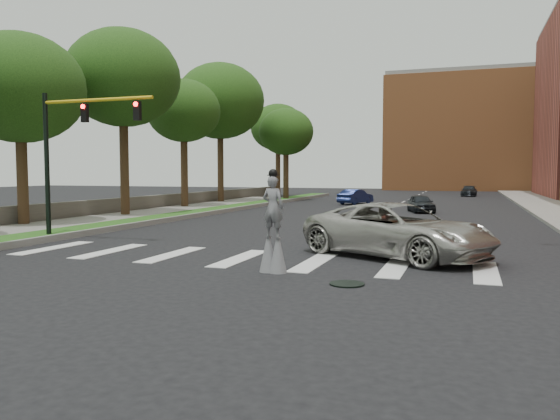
% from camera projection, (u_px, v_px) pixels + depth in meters
% --- Properties ---
extents(ground_plane, '(160.00, 160.00, 0.00)m').
position_uv_depth(ground_plane, '(265.00, 266.00, 16.88)').
color(ground_plane, black).
rests_on(ground_plane, ground).
extents(grass_median, '(2.00, 60.00, 0.25)m').
position_uv_depth(grass_median, '(214.00, 210.00, 39.48)').
color(grass_median, '#204F16').
rests_on(grass_median, ground).
extents(median_curb, '(0.20, 60.00, 0.28)m').
position_uv_depth(median_curb, '(227.00, 210.00, 39.13)').
color(median_curb, gray).
rests_on(median_curb, ground).
extents(sidewalk_left, '(4.00, 60.00, 0.18)m').
position_uv_depth(sidewalk_left, '(89.00, 221.00, 31.03)').
color(sidewalk_left, slate).
rests_on(sidewalk_left, ground).
extents(stone_wall, '(0.50, 56.00, 1.10)m').
position_uv_depth(stone_wall, '(162.00, 202.00, 43.12)').
color(stone_wall, '#545048').
rests_on(stone_wall, ground).
extents(manhole, '(0.90, 0.90, 0.04)m').
position_uv_depth(manhole, '(347.00, 284.00, 14.02)').
color(manhole, black).
rests_on(manhole, ground).
extents(building_backdrop, '(26.00, 14.00, 18.00)m').
position_uv_depth(building_backdrop, '(470.00, 134.00, 87.85)').
color(building_backdrop, '#C9743F').
rests_on(building_backdrop, ground).
extents(traffic_signal, '(5.30, 0.23, 6.20)m').
position_uv_depth(traffic_signal, '(70.00, 142.00, 22.60)').
color(traffic_signal, black).
rests_on(traffic_signal, ground).
extents(stilt_performer, '(0.84, 0.57, 2.98)m').
position_uv_depth(stilt_performer, '(273.00, 231.00, 15.67)').
color(stilt_performer, '#382616').
rests_on(stilt_performer, ground).
extents(suv_crossing, '(7.30, 5.86, 1.85)m').
position_uv_depth(suv_crossing, '(398.00, 230.00, 18.45)').
color(suv_crossing, '#ADABA3').
rests_on(suv_crossing, ground).
extents(car_near, '(2.53, 4.03, 1.28)m').
position_uv_depth(car_near, '(421.00, 203.00, 39.13)').
color(car_near, black).
rests_on(car_near, ground).
extents(car_mid, '(2.72, 4.29, 1.33)m').
position_uv_depth(car_mid, '(356.00, 197.00, 48.99)').
color(car_mid, navy).
rests_on(car_mid, ground).
extents(car_far, '(1.94, 4.36, 1.24)m').
position_uv_depth(car_far, '(469.00, 191.00, 65.19)').
color(car_far, black).
rests_on(car_far, ground).
extents(tree_1, '(6.69, 6.69, 10.09)m').
position_uv_depth(tree_1, '(19.00, 88.00, 28.23)').
color(tree_1, '#382616').
rests_on(tree_1, ground).
extents(tree_2, '(7.25, 7.25, 11.93)m').
position_uv_depth(tree_2, '(123.00, 78.00, 34.51)').
color(tree_2, '#382616').
rests_on(tree_2, ground).
extents(tree_3, '(5.81, 5.81, 10.18)m').
position_uv_depth(tree_3, '(184.00, 111.00, 42.91)').
color(tree_3, '#382616').
rests_on(tree_3, ground).
extents(tree_4, '(8.18, 8.18, 12.89)m').
position_uv_depth(tree_4, '(220.00, 101.00, 50.18)').
color(tree_4, '#382616').
rests_on(tree_4, ground).
extents(tree_5, '(6.41, 6.41, 10.81)m').
position_uv_depth(tree_5, '(278.00, 128.00, 63.53)').
color(tree_5, '#382616').
rests_on(tree_5, ground).
extents(tree_6, '(5.52, 5.52, 9.27)m').
position_uv_depth(tree_6, '(286.00, 132.00, 54.73)').
color(tree_6, '#382616').
rests_on(tree_6, ground).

